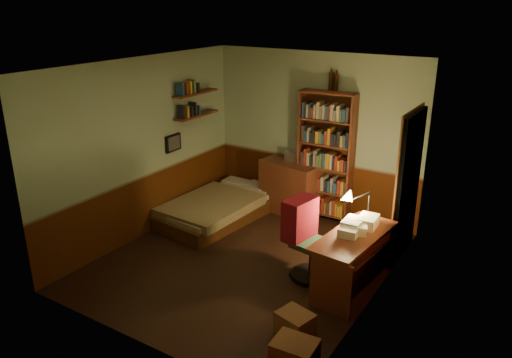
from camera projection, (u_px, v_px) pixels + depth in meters
The scene contains 24 objects.
floor at pixel (246, 261), 6.75m from camera, with size 3.50×4.00×0.02m, color black.
ceiling at pixel (245, 65), 5.85m from camera, with size 3.50×4.00×0.02m, color silver.
wall_back at pixel (315, 135), 7.91m from camera, with size 3.50×0.02×2.60m, color #9BB591.
wall_left at pixel (143, 149), 7.18m from camera, with size 0.02×4.00×2.60m, color #9BB591.
wall_right at pixel (381, 198), 5.43m from camera, with size 0.02×4.00×2.60m, color #9BB591.
wall_front at pixel (129, 229), 4.70m from camera, with size 3.50×0.02×2.60m, color #9BB591.
doorway at pixel (408, 187), 6.59m from camera, with size 0.06×0.90×2.00m, color black.
door_trim at pixel (406, 186), 6.61m from camera, with size 0.02×0.98×2.08m, color #48260F.
bed at pixel (218, 201), 7.98m from camera, with size 1.06×1.98×0.59m, color olive.
dresser at pixel (290, 187), 8.15m from camera, with size 0.97×0.48×0.86m, color maroon.
mini_stereo at pixel (295, 156), 8.07m from camera, with size 0.28×0.22×0.15m, color #B2B2B7.
bookshelf at pixel (325, 157), 7.74m from camera, with size 0.87×0.27×2.04m, color maroon.
bottle_left at pixel (331, 82), 7.44m from camera, with size 0.07×0.07×0.26m, color black.
bottle_right at pixel (336, 83), 7.40m from camera, with size 0.07×0.07×0.25m, color black.
desk at pixel (352, 261), 6.03m from camera, with size 0.55×1.32×0.71m, color maroon.
paper_stack at pixel (358, 228), 5.96m from camera, with size 0.21×0.28×0.11m, color silver.
desk_lamp at pixel (369, 196), 6.14m from camera, with size 0.20×0.20×0.68m, color black.
office_chair at pixel (312, 245), 6.20m from camera, with size 0.46×0.41×0.92m, color #285134.
red_jacket at pixel (301, 184), 6.15m from camera, with size 0.25×0.46×0.54m, color maroon.
wall_shelf_lower at pixel (197, 115), 7.89m from camera, with size 0.20×0.90×0.03m, color maroon.
wall_shelf_upper at pixel (196, 93), 7.77m from camera, with size 0.20×0.90×0.03m, color maroon.
framed_picture at pixel (173, 143), 7.65m from camera, with size 0.04×0.32×0.26m, color black.
cardboard_box_a at pixel (295, 355), 4.74m from camera, with size 0.41×0.33×0.31m, color #8C5D3E.
cardboard_box_b at pixel (295, 324), 5.24m from camera, with size 0.36×0.29×0.25m, color #8C5D3E.
Camera 1 is at (3.27, -4.99, 3.36)m, focal length 35.00 mm.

